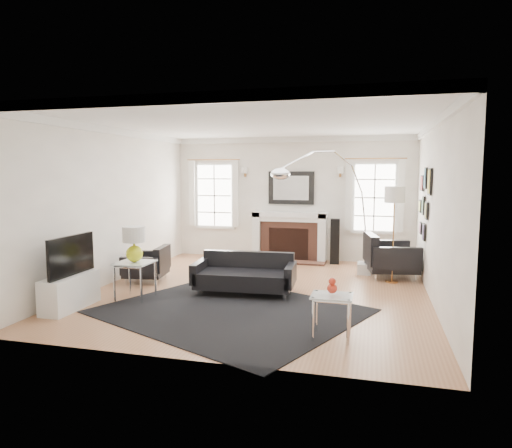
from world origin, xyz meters
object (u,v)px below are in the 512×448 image
(fireplace, at_px, (289,237))
(arc_floor_lamp, at_px, (325,207))
(coffee_table, at_px, (268,275))
(gourd_lamp, at_px, (134,242))
(armchair_left, at_px, (149,265))
(armchair_right, at_px, (388,257))
(sofa, at_px, (245,275))

(fireplace, relative_size, arc_floor_lamp, 0.68)
(coffee_table, xyz_separation_m, arc_floor_lamp, (0.78, 1.36, 1.03))
(fireplace, distance_m, gourd_lamp, 4.19)
(armchair_left, distance_m, arc_floor_lamp, 3.44)
(coffee_table, xyz_separation_m, gourd_lamp, (-1.97, -0.82, 0.60))
(armchair_right, relative_size, arc_floor_lamp, 0.47)
(armchair_left, bearing_deg, fireplace, 50.98)
(sofa, distance_m, coffee_table, 0.38)
(fireplace, xyz_separation_m, armchair_right, (2.13, -1.19, -0.16))
(sofa, distance_m, armchair_right, 2.95)
(sofa, height_order, arc_floor_lamp, arc_floor_lamp)
(sofa, relative_size, coffee_table, 2.14)
(coffee_table, bearing_deg, sofa, -175.20)
(sofa, xyz_separation_m, armchair_right, (2.33, 1.80, 0.09))
(fireplace, height_order, arc_floor_lamp, arc_floor_lamp)
(coffee_table, bearing_deg, gourd_lamp, -157.37)
(armchair_left, height_order, arc_floor_lamp, arc_floor_lamp)
(fireplace, bearing_deg, arc_floor_lamp, -58.84)
(sofa, height_order, armchair_left, sofa)
(fireplace, distance_m, sofa, 3.00)
(gourd_lamp, bearing_deg, armchair_right, 33.42)
(fireplace, xyz_separation_m, coffee_table, (0.18, -2.95, -0.22))
(gourd_lamp, xyz_separation_m, arc_floor_lamp, (2.75, 2.18, 0.43))
(armchair_left, height_order, armchair_right, armchair_right)
(fireplace, distance_m, armchair_right, 2.44)
(sofa, xyz_separation_m, armchair_left, (-1.94, 0.34, 0.00))
(fireplace, bearing_deg, coffee_table, -86.53)
(fireplace, relative_size, armchair_right, 1.46)
(fireplace, distance_m, armchair_left, 3.41)
(arc_floor_lamp, bearing_deg, coffee_table, -119.94)
(sofa, xyz_separation_m, arc_floor_lamp, (1.16, 1.39, 1.05))
(coffee_table, relative_size, gourd_lamp, 1.42)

